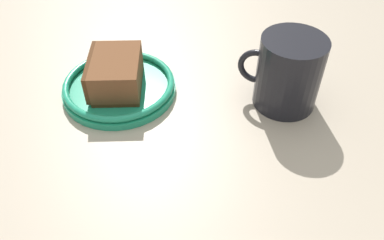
{
  "coord_description": "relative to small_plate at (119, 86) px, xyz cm",
  "views": [
    {
      "loc": [
        17.4,
        -35.87,
        38.29
      ],
      "look_at": [
        6.2,
        -0.81,
        3.0
      ],
      "focal_mm": 36.3,
      "sensor_mm": 36.0,
      "label": 1
    }
  ],
  "objects": [
    {
      "name": "ground_plane",
      "position": [
        7.27,
        -4.84,
        -2.34
      ],
      "size": [
        145.67,
        145.67,
        2.6
      ],
      "primitive_type": "cube",
      "color": "tan"
    },
    {
      "name": "tea_mug",
      "position": [
        24.14,
        5.34,
        4.4
      ],
      "size": [
        11.94,
        9.14,
        10.67
      ],
      "color": "black",
      "rests_on": "ground_plane"
    },
    {
      "name": "cake_slice",
      "position": [
        -0.25,
        -0.09,
        2.56
      ],
      "size": [
        10.34,
        11.81,
        4.94
      ],
      "color": "#472814",
      "rests_on": "small_plate"
    },
    {
      "name": "small_plate",
      "position": [
        0.0,
        0.0,
        0.0
      ],
      "size": [
        17.24,
        17.24,
        2.1
      ],
      "color": "#1E8C66",
      "rests_on": "ground_plane"
    }
  ]
}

